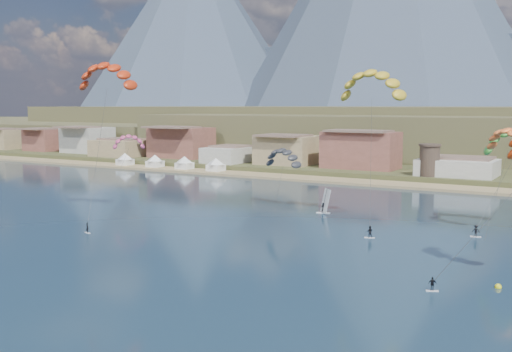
% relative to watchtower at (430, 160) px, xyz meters
% --- Properties ---
extents(ground, '(2400.00, 2400.00, 0.00)m').
position_rel_watchtower_xyz_m(ground, '(-5.00, -114.00, -6.37)').
color(ground, black).
rests_on(ground, ground).
extents(beach, '(2200.00, 12.00, 0.90)m').
position_rel_watchtower_xyz_m(beach, '(-5.00, -8.00, -6.12)').
color(beach, tan).
rests_on(beach, ground).
extents(town, '(400.00, 24.00, 12.00)m').
position_rel_watchtower_xyz_m(town, '(-45.00, 8.00, 1.63)').
color(town, beige).
rests_on(town, ground).
extents(watchtower, '(5.82, 5.82, 8.60)m').
position_rel_watchtower_xyz_m(watchtower, '(0.00, 0.00, 0.00)').
color(watchtower, '#47382D').
rests_on(watchtower, ground).
extents(beach_tents, '(43.40, 6.40, 5.00)m').
position_rel_watchtower_xyz_m(beach_tents, '(-81.25, -8.00, -2.66)').
color(beach_tents, white).
rests_on(beach_tents, ground).
extents(kitesurfer_red, '(13.41, 16.28, 30.50)m').
position_rel_watchtower_xyz_m(kitesurfer_red, '(-37.83, -79.45, 20.34)').
color(kitesurfer_red, silver).
rests_on(kitesurfer_red, ground).
extents(kitesurfer_yellow, '(12.85, 15.89, 28.87)m').
position_rel_watchtower_xyz_m(kitesurfer_yellow, '(5.01, -59.22, 18.62)').
color(kitesurfer_yellow, silver).
rests_on(kitesurfer_yellow, ground).
extents(distant_kite_pink, '(7.78, 7.82, 15.62)m').
position_rel_watchtower_xyz_m(distant_kite_pink, '(-57.99, -52.00, 6.29)').
color(distant_kite_pink, '#262626').
rests_on(distant_kite_pink, ground).
extents(distant_kite_dark, '(9.40, 6.71, 14.16)m').
position_rel_watchtower_xyz_m(distant_kite_dark, '(-16.53, -51.53, 4.33)').
color(distant_kite_dark, '#262626').
rests_on(distant_kite_dark, ground).
extents(distant_kite_orange, '(8.66, 7.80, 18.76)m').
position_rel_watchtower_xyz_m(distant_kite_orange, '(27.40, -57.94, 9.58)').
color(distant_kite_orange, '#262626').
rests_on(distant_kite_orange, ground).
extents(windsurfer, '(2.77, 3.04, 4.77)m').
position_rel_watchtower_xyz_m(windsurfer, '(-5.65, -55.00, -4.86)').
color(windsurfer, silver).
rests_on(windsurfer, ground).
extents(buoy, '(0.78, 0.78, 0.78)m').
position_rel_watchtower_xyz_m(buoy, '(31.44, -89.33, -6.24)').
color(buoy, yellow).
rests_on(buoy, ground).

